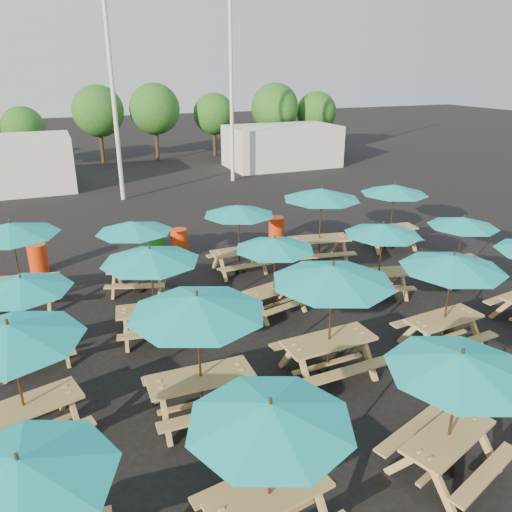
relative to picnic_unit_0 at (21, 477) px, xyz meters
name	(u,v)px	position (x,y,z in m)	size (l,w,h in m)	color
ground	(277,313)	(5.84, 5.87, -1.92)	(120.00, 120.00, 0.00)	black
picnic_unit_0	(21,477)	(0.00, 0.00, 0.00)	(2.34, 2.34, 2.20)	#A38448
picnic_unit_1	(10,339)	(-0.21, 3.03, 0.15)	(2.91, 2.91, 2.37)	#A38448
picnic_unit_2	(22,288)	(-0.14, 5.71, -0.10)	(2.25, 2.25, 2.09)	#A38448
picnic_unit_3	(11,233)	(-0.42, 8.81, 0.21)	(2.82, 2.82, 2.44)	#A38448
picnic_unit_4	(270,420)	(2.92, -0.23, 0.04)	(2.56, 2.56, 2.25)	#A38448
picnic_unit_5	(197,310)	(2.80, 2.66, 0.26)	(2.51, 2.51, 2.49)	#A38448
picnic_unit_6	(151,259)	(2.60, 5.87, 0.09)	(2.59, 2.59, 2.30)	#A38448
picnic_unit_7	(134,230)	(2.68, 8.68, -0.05)	(2.74, 2.74, 2.14)	#A38448
picnic_unit_8	(460,368)	(6.00, -0.25, 0.05)	(2.85, 2.85, 2.26)	#A38448
picnic_unit_9	(333,279)	(5.66, 2.90, 0.28)	(2.64, 2.64, 2.52)	#A38448
picnic_unit_10	(275,247)	(5.80, 6.00, -0.09)	(2.55, 2.55, 2.10)	#A38448
picnic_unit_11	(239,213)	(5.91, 8.92, 0.03)	(2.29, 2.29, 2.23)	#A38448
picnic_unit_13	(452,267)	(8.68, 2.84, 0.11)	(2.52, 2.52, 2.33)	#A38448
picnic_unit_14	(383,233)	(8.99, 5.83, -0.05)	(2.57, 2.57, 2.15)	#A38448
picnic_unit_15	(321,197)	(8.68, 8.74, 0.30)	(2.93, 2.93, 2.54)	#A38448
picnic_unit_18	(463,225)	(11.78, 5.75, -0.13)	(2.10, 2.10, 2.05)	#A38448
picnic_unit_19	(394,192)	(11.73, 9.01, 0.13)	(2.62, 2.62, 2.35)	#A38448
waste_bin_0	(38,258)	(-0.03, 11.35, -1.46)	(0.58, 0.58, 0.93)	red
waste_bin_1	(156,244)	(3.73, 11.29, -1.46)	(0.58, 0.58, 0.93)	#1D8718
waste_bin_2	(179,242)	(4.51, 11.18, -1.46)	(0.58, 0.58, 0.93)	red
waste_bin_3	(276,229)	(8.25, 11.24, -1.46)	(0.58, 0.58, 0.93)	red
mast_0	(111,70)	(3.84, 19.87, 4.08)	(0.20, 0.20, 12.00)	silver
mast_1	(231,70)	(10.34, 21.87, 4.08)	(0.20, 0.20, 12.00)	silver
event_tent_1	(282,146)	(14.84, 24.87, -0.62)	(7.00, 4.00, 2.60)	silver
tree_2	(23,128)	(-0.55, 29.53, 0.70)	(2.59, 2.59, 3.93)	#382314
tree_3	(98,111)	(4.09, 30.59, 1.48)	(3.36, 3.36, 5.09)	#382314
tree_4	(155,109)	(7.74, 30.13, 1.53)	(3.41, 3.41, 5.17)	#382314
tree_5	(214,114)	(12.06, 30.55, 1.05)	(2.94, 2.94, 4.45)	#382314
tree_6	(275,107)	(16.07, 28.77, 1.50)	(3.38, 3.38, 5.13)	#382314
tree_7	(316,112)	(19.46, 28.79, 1.07)	(2.95, 2.95, 4.48)	#382314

